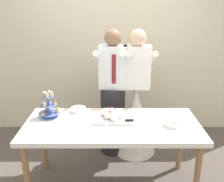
# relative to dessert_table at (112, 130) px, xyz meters

# --- Properties ---
(rear_wall) EXTENTS (5.20, 0.10, 2.90)m
(rear_wall) POSITION_rel_dessert_table_xyz_m (0.00, 1.48, 0.75)
(rear_wall) COLOR beige
(rear_wall) RESTS_ON ground_plane
(dessert_table) EXTENTS (1.80, 0.80, 0.78)m
(dessert_table) POSITION_rel_dessert_table_xyz_m (0.00, 0.00, 0.00)
(dessert_table) COLOR white
(dessert_table) RESTS_ON ground_plane
(cupcake_stand) EXTENTS (0.23, 0.23, 0.31)m
(cupcake_stand) POSITION_rel_dessert_table_xyz_m (-0.68, 0.16, 0.20)
(cupcake_stand) COLOR #4C66B2
(cupcake_stand) RESTS_ON dessert_table
(main_cake_tray) EXTENTS (0.44, 0.31, 0.13)m
(main_cake_tray) POSITION_rel_dessert_table_xyz_m (0.00, 0.09, 0.12)
(main_cake_tray) COLOR silver
(main_cake_tray) RESTS_ON dessert_table
(plate_stack) EXTENTS (0.18, 0.18, 0.08)m
(plate_stack) POSITION_rel_dessert_table_xyz_m (0.62, -0.05, 0.11)
(plate_stack) COLOR white
(plate_stack) RESTS_ON dessert_table
(round_cake) EXTENTS (0.24, 0.24, 0.06)m
(round_cake) POSITION_rel_dessert_table_xyz_m (-0.38, 0.28, 0.10)
(round_cake) COLOR white
(round_cake) RESTS_ON dessert_table
(person_groom) EXTENTS (0.50, 0.53, 1.66)m
(person_groom) POSITION_rel_dessert_table_xyz_m (0.01, 0.73, 0.05)
(person_groom) COLOR #232328
(person_groom) RESTS_ON ground_plane
(person_bride) EXTENTS (0.56, 0.56, 1.66)m
(person_bride) POSITION_rel_dessert_table_xyz_m (0.31, 0.73, -0.12)
(person_bride) COLOR white
(person_bride) RESTS_ON ground_plane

